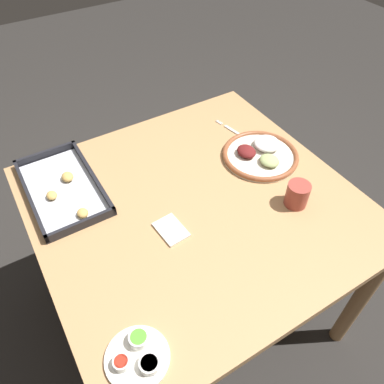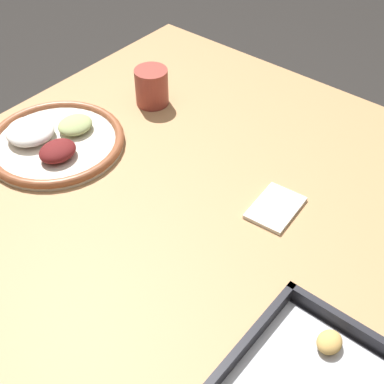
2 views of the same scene
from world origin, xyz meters
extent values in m
plane|color=#282623|center=(0.00, 0.00, 0.00)|extent=(8.00, 8.00, 0.00)
cube|color=#AD7F51|center=(0.00, 0.00, 0.74)|extent=(1.05, 1.07, 0.03)
cylinder|color=#AD7F51|center=(-0.47, -0.49, 0.36)|extent=(0.06, 0.06, 0.73)
cylinder|color=beige|center=(0.07, -0.34, 0.76)|extent=(0.29, 0.29, 0.01)
torus|color=brown|center=(0.07, -0.34, 0.77)|extent=(0.30, 0.30, 0.02)
ellipsoid|color=white|center=(0.10, -0.39, 0.79)|extent=(0.10, 0.10, 0.04)
ellipsoid|color=maroon|center=(0.10, -0.30, 0.79)|extent=(0.08, 0.07, 0.03)
ellipsoid|color=#9EAD6B|center=(0.01, -0.34, 0.78)|extent=(0.08, 0.07, 0.03)
cube|color=black|center=(0.30, 0.26, 0.78)|extent=(0.42, 0.01, 0.03)
cube|color=black|center=(0.09, 0.38, 0.78)|extent=(0.01, 0.24, 0.03)
ellipsoid|color=tan|center=(0.13, 0.36, 0.78)|extent=(0.04, 0.04, 0.02)
cylinder|color=#993D33|center=(-0.19, -0.29, 0.80)|extent=(0.08, 0.08, 0.09)
cube|color=silver|center=(-0.07, 0.13, 0.76)|extent=(0.12, 0.09, 0.01)
camera|label=1|loc=(-0.75, 0.47, 1.72)|focal=35.00mm
camera|label=2|loc=(0.59, 0.47, 1.48)|focal=50.00mm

